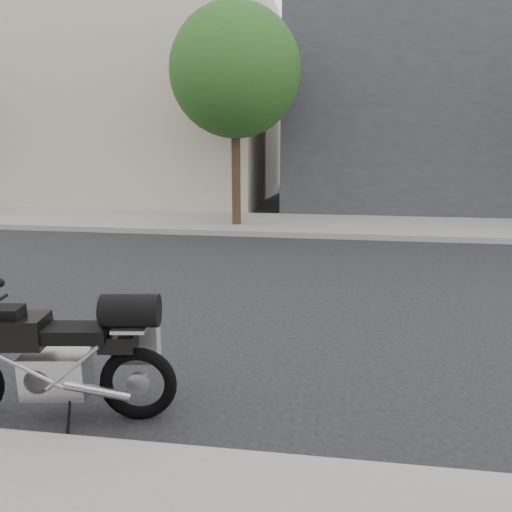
# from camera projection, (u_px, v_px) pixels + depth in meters

# --- Properties ---
(ground) EXTENTS (120.00, 120.00, 0.00)m
(ground) POSITION_uv_depth(u_px,v_px,m) (294.00, 303.00, 7.83)
(ground) COLOR black
(ground) RESTS_ON ground
(far_sidewalk) EXTENTS (44.00, 3.00, 0.15)m
(far_sidewalk) POSITION_uv_depth(u_px,v_px,m) (310.00, 225.00, 14.06)
(far_sidewalk) COLOR gray
(far_sidewalk) RESTS_ON ground
(far_building_dark) EXTENTS (16.00, 11.00, 7.00)m
(far_building_dark) POSITION_uv_depth(u_px,v_px,m) (503.00, 109.00, 19.00)
(far_building_dark) COLOR #2C2D32
(far_building_dark) RESTS_ON ground
(far_building_cream) EXTENTS (14.00, 11.00, 8.00)m
(far_building_cream) POSITION_uv_depth(u_px,v_px,m) (105.00, 99.00, 21.07)
(far_building_cream) COLOR #B0A98D
(far_building_cream) RESTS_ON ground
(street_tree_mid) EXTENTS (3.40, 3.40, 5.70)m
(street_tree_mid) POSITION_uv_depth(u_px,v_px,m) (235.00, 72.00, 12.87)
(street_tree_mid) COLOR #392A1A
(street_tree_mid) RESTS_ON far_sidewalk
(motorcycle) EXTENTS (2.31, 0.95, 1.46)m
(motorcycle) POSITION_uv_depth(u_px,v_px,m) (67.00, 355.00, 4.56)
(motorcycle) COLOR black
(motorcycle) RESTS_ON ground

